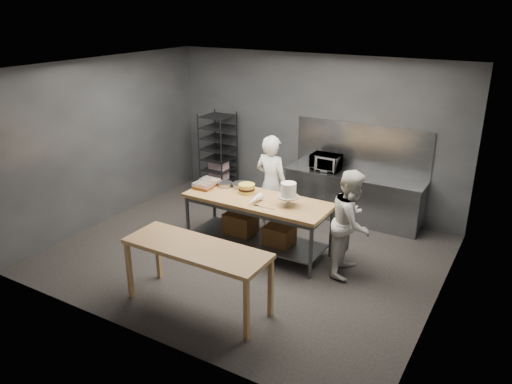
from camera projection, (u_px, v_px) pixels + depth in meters
ground at (247, 253)px, 8.24m from camera, size 6.00×6.00×0.00m
back_wall at (313, 133)px, 9.71m from camera, size 6.00×0.04×3.00m
work_table at (257, 218)px, 8.17m from camera, size 2.40×0.90×0.92m
near_counter at (196, 252)px, 6.53m from camera, size 2.00×0.70×0.90m
back_counter at (352, 197)px, 9.35m from camera, size 2.60×0.60×0.90m
splashback_panel at (361, 147)px, 9.27m from camera, size 2.60×0.02×0.90m
speed_rack at (218, 155)px, 10.56m from camera, size 0.60×0.65×1.75m
chef_behind at (271, 184)px, 8.75m from camera, size 0.70×0.50×1.77m
chef_right at (351, 223)px, 7.40m from camera, size 0.69×0.85×1.63m
microwave at (326, 162)px, 9.41m from camera, size 0.54×0.37×0.30m
frosted_cake_stand at (288, 192)px, 7.67m from camera, size 0.34×0.34×0.37m
layer_cake at (247, 189)px, 8.23m from camera, size 0.27×0.27×0.16m
cake_pans at (234, 185)px, 8.52m from camera, size 0.53×0.39×0.07m
piping_bag at (254, 200)px, 7.81m from camera, size 0.13×0.38×0.12m
offset_spatula at (261, 207)px, 7.70m from camera, size 0.36×0.02×0.02m
pastry_clamshells at (206, 184)px, 8.52m from camera, size 0.33×0.45×0.11m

